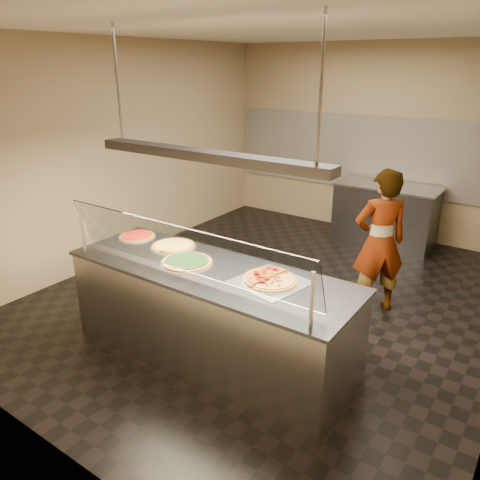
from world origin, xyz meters
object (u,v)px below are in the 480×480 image
Objects in this scene: pizza_cheese at (174,246)px; sneeze_guard at (182,250)px; prep_table at (385,214)px; worker at (380,242)px; pizza_spinach at (187,262)px; pizza_spatula at (164,247)px; pizza_tomato at (138,236)px; serving_counter at (210,314)px; heat_lamp_housing at (206,156)px; half_pizza_pepperoni at (260,275)px; half_pizza_sausage at (281,282)px; perforated_tray at (270,281)px.

sneeze_guard is at bearing -41.78° from pizza_cheese.
worker is at bearing -73.73° from prep_table.
pizza_spatula reaches higher than pizza_spinach.
pizza_cheese is at bearing 148.57° from pizza_spinach.
pizza_spatula reaches higher than prep_table.
pizza_tomato is at bearing -111.02° from prep_table.
pizza_tomato is (-1.14, 0.56, -0.28)m from sneeze_guard.
heat_lamp_housing reaches higher than serving_counter.
half_pizza_pepperoni is 0.21× the size of heat_lamp_housing.
sneeze_guard is 5.55× the size of pizza_cheese.
pizza_tomato is at bearing 175.92° from half_pizza_sausage.
half_pizza_pepperoni reaches higher than half_pizza_sausage.
prep_table is at bearing 85.55° from serving_counter.
pizza_tomato is 0.17× the size of heat_lamp_housing.
worker is (0.63, -2.16, 0.36)m from prep_table.
sneeze_guard is 1.10× the size of heat_lamp_housing.
half_pizza_pepperoni reaches higher than pizza_cheese.
prep_table is (1.45, 3.77, -0.48)m from pizza_tomato.
half_pizza_sausage is 0.98× the size of pizza_spinach.
half_pizza_pepperoni is 1.00× the size of half_pizza_sausage.
prep_table is 0.66× the size of heat_lamp_housing.
serving_counter is 1.48m from heat_lamp_housing.
serving_counter is 0.82m from pizza_cheese.
pizza_spinach is at bearing -173.16° from perforated_tray.
half_pizza_sausage is at bearing 5.97° from pizza_spinach.
perforated_tray is 1.32× the size of half_pizza_pepperoni.
pizza_cheese is 2.25m from worker.
heat_lamp_housing is (0.63, -0.22, 1.01)m from pizza_cheese.
half_pizza_pepperoni is 3.94m from prep_table.
serving_counter is at bearing 3.84° from pizza_spinach.
pizza_spatula is 2.35m from worker.
worker is (1.57, 1.61, -0.12)m from pizza_cheese.
sneeze_guard reaches higher than pizza_spinach.
pizza_tomato is at bearing -4.49° from worker.
pizza_cheese reaches higher than serving_counter.
heat_lamp_housing is at bearing -19.09° from pizza_cheese.
worker is (2.08, 1.61, -0.12)m from pizza_tomato.
half_pizza_sausage is 0.21× the size of heat_lamp_housing.
half_pizza_sausage is at bearing 6.70° from serving_counter.
prep_table is (0.94, 3.77, -0.48)m from pizza_cheese.
half_pizza_sausage is (0.70, 0.08, 0.49)m from serving_counter.
half_pizza_pepperoni is (0.49, 0.09, 0.50)m from serving_counter.
pizza_spatula is (-1.14, 0.02, -0.01)m from half_pizza_pepperoni.
pizza_tomato is at bearing 175.48° from half_pizza_pepperoni.
pizza_cheese is at bearing 174.23° from half_pizza_sausage.
prep_table is at bearing 92.61° from half_pizza_pepperoni.
sneeze_guard is at bearing -90.00° from heat_lamp_housing.
half_pizza_sausage reaches higher than pizza_spatula.
pizza_spinach is at bearing -97.89° from prep_table.
serving_counter is 5.73× the size of half_pizza_sausage.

